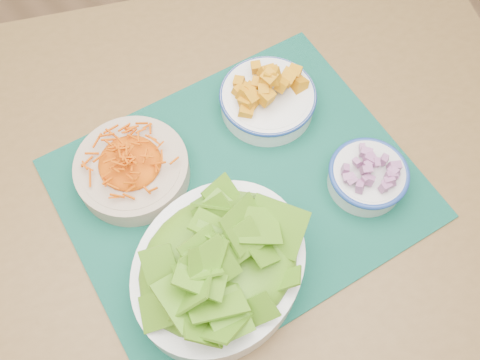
# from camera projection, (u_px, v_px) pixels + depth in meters

# --- Properties ---
(ground) EXTENTS (4.00, 4.00, 0.00)m
(ground) POSITION_uv_depth(u_px,v_px,m) (298.00, 330.00, 1.56)
(ground) COLOR #9F744D
(ground) RESTS_ON ground
(table) EXTENTS (1.54, 1.32, 0.75)m
(table) POSITION_uv_depth(u_px,v_px,m) (198.00, 191.00, 1.03)
(table) COLOR brown
(table) RESTS_ON ground
(placemat) EXTENTS (0.63, 0.54, 0.00)m
(placemat) POSITION_uv_depth(u_px,v_px,m) (240.00, 188.00, 0.94)
(placemat) COLOR #07362B
(placemat) RESTS_ON table
(carrot_bowl) EXTENTS (0.24, 0.24, 0.07)m
(carrot_bowl) POSITION_uv_depth(u_px,v_px,m) (131.00, 167.00, 0.91)
(carrot_bowl) COLOR #C0AA8F
(carrot_bowl) RESTS_ON placemat
(squash_bowl) EXTENTS (0.20, 0.20, 0.09)m
(squash_bowl) POSITION_uv_depth(u_px,v_px,m) (268.00, 94.00, 0.97)
(squash_bowl) COLOR white
(squash_bowl) RESTS_ON placemat
(lettuce_bowl) EXTENTS (0.36, 0.33, 0.13)m
(lettuce_bowl) POSITION_uv_depth(u_px,v_px,m) (219.00, 263.00, 0.81)
(lettuce_bowl) COLOR white
(lettuce_bowl) RESTS_ON placemat
(onion_bowl) EXTENTS (0.17, 0.17, 0.07)m
(onion_bowl) POSITION_uv_depth(u_px,v_px,m) (368.00, 174.00, 0.91)
(onion_bowl) COLOR silver
(onion_bowl) RESTS_ON placemat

